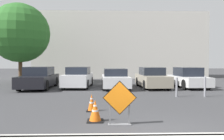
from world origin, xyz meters
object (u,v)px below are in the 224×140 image
(road_closed_sign, at_px, (120,102))
(bollard_nearest, at_px, (177,86))
(traffic_cone_nearest, at_px, (95,111))
(parked_car_nearest, at_px, (39,78))
(traffic_cone_second, at_px, (92,103))
(parked_car_fifth, at_px, (188,78))
(parked_car_fourth, at_px, (152,78))
(parked_car_third, at_px, (115,79))
(parked_car_second, at_px, (78,78))
(bollard_second, at_px, (205,86))

(road_closed_sign, relative_size, bollard_nearest, 1.24)
(traffic_cone_nearest, distance_m, parked_car_nearest, 9.73)
(traffic_cone_second, relative_size, parked_car_fifth, 0.16)
(parked_car_nearest, distance_m, parked_car_fourth, 8.07)
(parked_car_fifth, bearing_deg, parked_car_third, -1.35)
(traffic_cone_nearest, xyz_separation_m, parked_car_second, (-1.69, 9.28, 0.37))
(parked_car_third, relative_size, parked_car_fifth, 1.06)
(road_closed_sign, height_order, bollard_nearest, road_closed_sign)
(parked_car_third, bearing_deg, road_closed_sign, 86.85)
(road_closed_sign, xyz_separation_m, parked_car_second, (-2.43, 9.71, 0.01))
(parked_car_nearest, xyz_separation_m, bollard_second, (10.00, -4.00, -0.14))
(parked_car_second, xyz_separation_m, bollard_nearest, (5.79, -4.60, -0.14))
(parked_car_nearest, distance_m, bollard_nearest, 9.38)
(traffic_cone_second, xyz_separation_m, parked_car_fourth, (3.89, 7.51, 0.37))
(traffic_cone_nearest, distance_m, parked_car_third, 8.87)
(traffic_cone_nearest, height_order, traffic_cone_second, traffic_cone_nearest)
(traffic_cone_second, distance_m, bollard_nearest, 5.39)
(parked_car_fifth, bearing_deg, road_closed_sign, 55.70)
(road_closed_sign, xyz_separation_m, parked_car_nearest, (-5.12, 9.11, 0.02))
(bollard_nearest, bearing_deg, parked_car_nearest, 154.72)
(road_closed_sign, height_order, traffic_cone_nearest, road_closed_sign)
(road_closed_sign, xyz_separation_m, bollard_nearest, (3.36, 5.11, -0.14))
(parked_car_nearest, bearing_deg, road_closed_sign, 118.67)
(bollard_second, bearing_deg, road_closed_sign, -133.73)
(parked_car_fifth, bearing_deg, traffic_cone_second, 45.56)
(traffic_cone_second, distance_m, parked_car_third, 7.48)
(parked_car_fifth, xyz_separation_m, bollard_second, (-0.74, -4.34, -0.10))
(parked_car_fifth, bearing_deg, traffic_cone_nearest, 51.25)
(parked_car_second, distance_m, bollard_second, 8.64)
(bollard_nearest, bearing_deg, parked_car_second, 141.53)
(traffic_cone_nearest, xyz_separation_m, parked_car_nearest, (-4.38, 8.68, 0.38))
(traffic_cone_second, height_order, parked_car_fourth, parked_car_fourth)
(bollard_nearest, distance_m, bollard_second, 1.53)
(parked_car_nearest, relative_size, bollard_second, 4.13)
(parked_car_third, height_order, parked_car_fifth, parked_car_fifth)
(parked_car_fifth, relative_size, bollard_nearest, 3.91)
(traffic_cone_second, bearing_deg, parked_car_nearest, 119.96)
(road_closed_sign, distance_m, bollard_nearest, 6.11)
(parked_car_fourth, height_order, bollard_nearest, parked_car_fourth)
(parked_car_fourth, bearing_deg, parked_car_second, -5.83)
(parked_car_nearest, xyz_separation_m, parked_car_third, (5.37, 0.13, -0.06))
(parked_car_second, xyz_separation_m, parked_car_fifth, (8.06, -0.26, -0.03))
(road_closed_sign, distance_m, bollard_second, 7.07)
(road_closed_sign, bearing_deg, traffic_cone_nearest, 149.76)
(parked_car_nearest, xyz_separation_m, parked_car_fourth, (8.06, 0.27, -0.03))
(parked_car_fourth, relative_size, parked_car_fifth, 1.03)
(parked_car_third, bearing_deg, bollard_nearest, 125.32)
(bollard_nearest, xyz_separation_m, bollard_second, (1.53, 0.00, 0.02))
(parked_car_second, bearing_deg, bollard_second, 150.73)
(road_closed_sign, relative_size, parked_car_nearest, 0.29)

